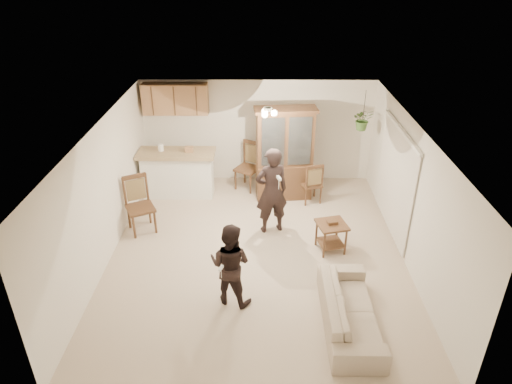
{
  "coord_description": "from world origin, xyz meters",
  "views": [
    {
      "loc": [
        0.06,
        -7.17,
        5.12
      ],
      "look_at": [
        -0.02,
        0.4,
        1.1
      ],
      "focal_mm": 32.0,
      "sensor_mm": 36.0,
      "label": 1
    }
  ],
  "objects_px": {
    "sofa": "(350,306)",
    "chair_hutch_left": "(247,176)",
    "side_table": "(331,236)",
    "chair_bar": "(142,216)",
    "chair_hutch_right": "(310,190)",
    "adult": "(272,191)",
    "china_hutch": "(284,155)",
    "child": "(230,267)"
  },
  "relations": [
    {
      "from": "adult",
      "to": "china_hutch",
      "type": "relative_size",
      "value": 0.84
    },
    {
      "from": "chair_hutch_right",
      "to": "chair_bar",
      "type": "bearing_deg",
      "value": 3.53
    },
    {
      "from": "chair_hutch_left",
      "to": "chair_hutch_right",
      "type": "relative_size",
      "value": 1.17
    },
    {
      "from": "adult",
      "to": "chair_bar",
      "type": "xyz_separation_m",
      "value": [
        -2.64,
        -0.04,
        -0.57
      ]
    },
    {
      "from": "china_hutch",
      "to": "chair_hutch_left",
      "type": "relative_size",
      "value": 1.86
    },
    {
      "from": "chair_hutch_left",
      "to": "sofa",
      "type": "bearing_deg",
      "value": -39.98
    },
    {
      "from": "side_table",
      "to": "chair_hutch_right",
      "type": "relative_size",
      "value": 0.66
    },
    {
      "from": "sofa",
      "to": "chair_hutch_left",
      "type": "xyz_separation_m",
      "value": [
        -1.68,
        4.57,
        -0.04
      ]
    },
    {
      "from": "sofa",
      "to": "china_hutch",
      "type": "height_order",
      "value": "china_hutch"
    },
    {
      "from": "chair_hutch_right",
      "to": "child",
      "type": "bearing_deg",
      "value": 48.14
    },
    {
      "from": "side_table",
      "to": "chair_hutch_right",
      "type": "xyz_separation_m",
      "value": [
        -0.2,
        1.94,
        -0.03
      ]
    },
    {
      "from": "sofa",
      "to": "china_hutch",
      "type": "bearing_deg",
      "value": 11.72
    },
    {
      "from": "chair_hutch_left",
      "to": "chair_hutch_right",
      "type": "distance_m",
      "value": 1.59
    },
    {
      "from": "china_hutch",
      "to": "chair_bar",
      "type": "bearing_deg",
      "value": -158.67
    },
    {
      "from": "chair_bar",
      "to": "chair_hutch_left",
      "type": "bearing_deg",
      "value": 15.29
    },
    {
      "from": "child",
      "to": "adult",
      "type": "bearing_deg",
      "value": -87.83
    },
    {
      "from": "child",
      "to": "side_table",
      "type": "bearing_deg",
      "value": -121.39
    },
    {
      "from": "china_hutch",
      "to": "sofa",
      "type": "bearing_deg",
      "value": -84.47
    },
    {
      "from": "sofa",
      "to": "child",
      "type": "xyz_separation_m",
      "value": [
        -1.84,
        0.55,
        0.31
      ]
    },
    {
      "from": "side_table",
      "to": "chair_hutch_right",
      "type": "height_order",
      "value": "chair_hutch_right"
    },
    {
      "from": "adult",
      "to": "child",
      "type": "xyz_separation_m",
      "value": [
        -0.69,
        -2.14,
        -0.22
      ]
    },
    {
      "from": "sofa",
      "to": "chair_bar",
      "type": "relative_size",
      "value": 1.59
    },
    {
      "from": "adult",
      "to": "chair_bar",
      "type": "distance_m",
      "value": 2.7
    },
    {
      "from": "adult",
      "to": "child",
      "type": "distance_m",
      "value": 2.26
    },
    {
      "from": "child",
      "to": "chair_hutch_right",
      "type": "bearing_deg",
      "value": -95.39
    },
    {
      "from": "china_hutch",
      "to": "side_table",
      "type": "relative_size",
      "value": 3.29
    },
    {
      "from": "chair_bar",
      "to": "chair_hutch_right",
      "type": "bearing_deg",
      "value": -7.33
    },
    {
      "from": "sofa",
      "to": "child",
      "type": "bearing_deg",
      "value": 73.83
    },
    {
      "from": "china_hutch",
      "to": "chair_hutch_right",
      "type": "xyz_separation_m",
      "value": [
        0.61,
        -0.23,
        -0.78
      ]
    },
    {
      "from": "sofa",
      "to": "side_table",
      "type": "relative_size",
      "value": 2.88
    },
    {
      "from": "sofa",
      "to": "child",
      "type": "distance_m",
      "value": 1.95
    },
    {
      "from": "side_table",
      "to": "china_hutch",
      "type": "bearing_deg",
      "value": 110.57
    },
    {
      "from": "china_hutch",
      "to": "chair_hutch_left",
      "type": "distance_m",
      "value": 1.2
    },
    {
      "from": "china_hutch",
      "to": "side_table",
      "type": "bearing_deg",
      "value": -75.23
    },
    {
      "from": "side_table",
      "to": "chair_hutch_left",
      "type": "xyz_separation_m",
      "value": [
        -1.66,
        2.58,
        0.02
      ]
    },
    {
      "from": "side_table",
      "to": "chair_hutch_left",
      "type": "relative_size",
      "value": 0.57
    },
    {
      "from": "side_table",
      "to": "chair_bar",
      "type": "xyz_separation_m",
      "value": [
        -3.77,
        0.65,
        0.03
      ]
    },
    {
      "from": "sofa",
      "to": "adult",
      "type": "height_order",
      "value": "adult"
    },
    {
      "from": "sofa",
      "to": "side_table",
      "type": "bearing_deg",
      "value": 1.0
    },
    {
      "from": "sofa",
      "to": "chair_hutch_right",
      "type": "relative_size",
      "value": 1.91
    },
    {
      "from": "sofa",
      "to": "china_hutch",
      "type": "relative_size",
      "value": 0.88
    },
    {
      "from": "china_hutch",
      "to": "chair_hutch_left",
      "type": "bearing_deg",
      "value": 148.14
    }
  ]
}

